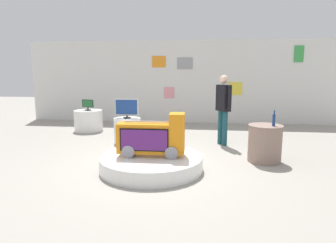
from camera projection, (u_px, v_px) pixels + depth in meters
ground_plane at (156, 165)px, 5.56m from camera, size 30.00×30.00×0.00m
back_wall_display at (179, 82)px, 10.25m from camera, size 10.96×0.13×2.89m
main_display_pedestal at (151, 163)px, 5.27m from camera, size 1.86×1.86×0.26m
novelty_firetruck_tv at (152, 139)px, 5.19m from camera, size 1.21×0.41×0.79m
display_pedestal_left_rear at (127, 130)px, 7.32m from camera, size 0.67×0.67×0.63m
tv_on_left_rear at (127, 108)px, 7.22m from camera, size 0.59×0.19×0.48m
display_pedestal_center_rear at (89, 120)px, 8.85m from camera, size 0.85×0.85×0.63m
tv_on_center_rear at (88, 104)px, 8.77m from camera, size 0.39×0.17×0.33m
side_table_round at (265, 143)px, 5.73m from camera, size 0.67×0.67×0.74m
bottle_on_side_table at (274, 120)px, 5.53m from camera, size 0.06×0.06×0.31m
shopper_browsing_near_truck at (223, 105)px, 7.00m from camera, size 0.36×0.50×1.70m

